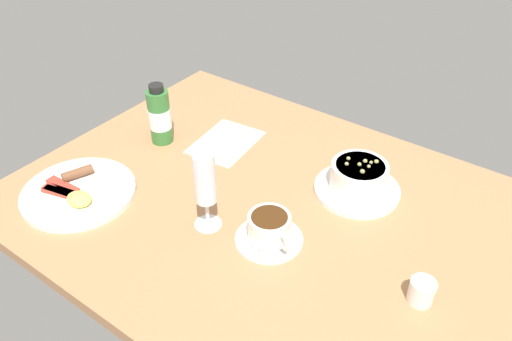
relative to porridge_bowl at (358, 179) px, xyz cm
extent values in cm
cube|color=#A8754C|center=(15.18, 15.60, -5.11)|extent=(110.00, 84.00, 3.00)
cylinder|color=white|center=(0.00, 0.00, -3.01)|extent=(19.47, 19.47, 1.20)
cylinder|color=white|center=(0.00, 0.00, 0.73)|extent=(12.74, 12.74, 6.29)
cylinder|color=beige|center=(0.00, 0.00, 3.08)|extent=(10.96, 10.96, 1.60)
sphere|color=#918E50|center=(2.65, 1.51, 3.98)|extent=(0.93, 0.93, 0.93)
sphere|color=#918E50|center=(-1.44, 2.01, 3.98)|extent=(1.11, 1.11, 1.11)
sphere|color=#918E50|center=(-1.48, -2.16, 3.98)|extent=(0.81, 0.81, 0.81)
sphere|color=#918E50|center=(-0.15, -1.88, 3.98)|extent=(1.02, 1.02, 1.02)
sphere|color=#918E50|center=(0.28, 0.02, 3.98)|extent=(0.95, 0.95, 0.95)
sphere|color=#918E50|center=(-2.27, -3.16, 3.98)|extent=(1.05, 1.05, 1.05)
sphere|color=#918E50|center=(-1.72, -0.53, 3.98)|extent=(0.83, 0.83, 0.83)
sphere|color=#918E50|center=(3.32, -0.59, 3.98)|extent=(0.94, 0.94, 0.94)
cube|color=white|center=(36.98, 1.75, -3.46)|extent=(15.58, 19.96, 0.30)
cube|color=silver|center=(35.78, 0.75, -3.06)|extent=(2.68, 14.05, 0.50)
cube|color=silver|center=(35.78, 8.55, -3.06)|extent=(2.57, 3.81, 0.40)
cube|color=silver|center=(38.58, 0.75, -3.06)|extent=(2.37, 13.03, 0.50)
ellipsoid|color=silver|center=(38.58, 7.75, -3.01)|extent=(2.40, 4.00, 0.60)
cylinder|color=white|center=(7.32, 24.67, -3.16)|extent=(13.99, 13.99, 0.90)
cylinder|color=white|center=(7.32, 24.67, 0.00)|extent=(8.72, 8.72, 5.43)
cylinder|color=#42250F|center=(7.32, 24.67, 2.22)|extent=(7.41, 7.41, 1.00)
torus|color=white|center=(2.41, 26.81, 0.27)|extent=(3.62, 2.17, 3.60)
cylinder|color=white|center=(-23.47, 21.36, -1.23)|extent=(4.60, 4.60, 4.76)
cone|color=white|center=(-25.45, 20.78, 0.58)|extent=(2.58, 2.16, 2.31)
cylinder|color=white|center=(20.42, 28.40, -3.41)|extent=(5.84, 5.84, 0.40)
cylinder|color=white|center=(20.42, 28.40, -0.02)|extent=(0.80, 0.80, 6.39)
cylinder|color=white|center=(20.42, 28.40, 8.91)|extent=(4.56, 4.56, 11.47)
cylinder|color=#F0E6C6|center=(20.42, 28.40, 7.19)|extent=(3.74, 3.74, 6.88)
cylinder|color=#337233|center=(50.97, 10.69, 3.56)|extent=(5.65, 5.65, 14.35)
cylinder|color=white|center=(50.97, 10.69, 3.28)|extent=(5.77, 5.77, 5.45)
cylinder|color=black|center=(50.97, 10.69, 11.65)|extent=(3.68, 3.68, 1.82)
cylinder|color=white|center=(50.46, 38.16, -2.91)|extent=(25.50, 25.50, 1.40)
cube|color=#A43828|center=(54.41, 39.26, -1.91)|extent=(9.09, 2.75, 0.60)
cube|color=#A13828|center=(53.19, 40.91, -1.91)|extent=(9.30, 4.25, 0.60)
cube|color=#A63828|center=(52.57, 41.16, -1.91)|extent=(9.31, 4.64, 0.60)
cylinder|color=brown|center=(54.28, 34.97, -1.01)|extent=(4.56, 7.32, 2.20)
ellipsoid|color=#F2D859|center=(46.63, 40.71, -1.21)|extent=(6.00, 4.80, 2.40)
camera|label=1|loc=(-35.23, 87.78, 71.10)|focal=36.23mm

